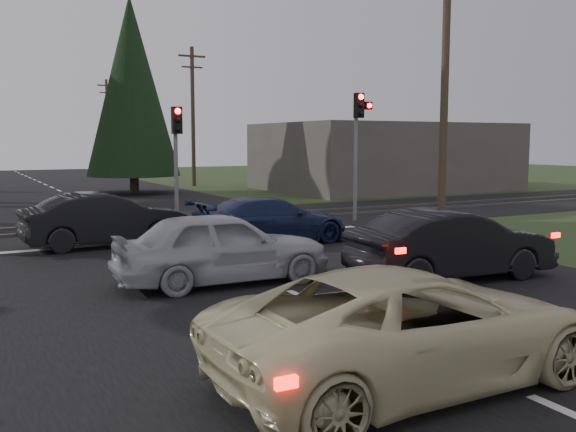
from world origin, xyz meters
TOP-DOWN VIEW (x-y plane):
  - ground at (0.00, 0.00)m, footprint 120.00×120.00m
  - road at (0.00, 10.00)m, footprint 14.00×100.00m
  - rail_corridor at (0.00, 12.00)m, footprint 120.00×8.00m
  - stop_line at (0.00, 8.20)m, footprint 13.00×0.35m
  - rail_near at (0.00, 11.20)m, footprint 120.00×0.12m
  - rail_far at (0.00, 12.80)m, footprint 120.00×0.12m
  - traffic_signal_right at (7.55, 9.47)m, footprint 0.68×0.48m
  - traffic_signal_center at (1.00, 10.68)m, footprint 0.32×0.48m
  - utility_pole_near at (8.50, 6.00)m, footprint 1.80×0.26m
  - utility_pole_mid at (8.50, 30.00)m, footprint 1.80×0.26m
  - utility_pole_far at (8.50, 55.00)m, footprint 1.80×0.26m
  - conifer_tree at (3.50, 26.00)m, footprint 5.20×5.20m
  - building_right at (18.00, 22.00)m, footprint 14.00×10.00m
  - cream_coupe at (-0.97, -4.18)m, footprint 5.17×2.44m
  - dark_hatchback at (3.61, 0.13)m, footprint 4.65×1.93m
  - silver_car at (-0.89, 2.08)m, footprint 4.55×1.96m
  - blue_sedan at (2.31, 6.23)m, footprint 4.74×2.06m
  - dark_car_far at (-1.97, 8.09)m, footprint 4.67×1.86m

SIDE VIEW (x-z plane):
  - ground at x=0.00m, z-range 0.00..0.00m
  - road at x=0.00m, z-range 0.00..0.01m
  - rail_corridor at x=0.00m, z-range 0.00..0.01m
  - stop_line at x=0.00m, z-range 0.01..0.01m
  - rail_near at x=0.00m, z-range 0.00..0.10m
  - rail_far at x=0.00m, z-range 0.00..0.10m
  - blue_sedan at x=2.31m, z-range 0.00..1.36m
  - cream_coupe at x=-0.97m, z-range 0.00..1.43m
  - dark_hatchback at x=3.61m, z-range 0.00..1.50m
  - dark_car_far at x=-1.97m, z-range 0.00..1.51m
  - silver_car at x=-0.89m, z-range 0.00..1.53m
  - building_right at x=18.00m, z-range 0.00..4.00m
  - traffic_signal_center at x=1.00m, z-range 0.76..4.86m
  - traffic_signal_right at x=7.55m, z-range 0.96..5.66m
  - utility_pole_near at x=8.50m, z-range 0.23..9.23m
  - utility_pole_mid at x=8.50m, z-range 0.23..9.23m
  - utility_pole_far at x=8.50m, z-range 0.23..9.23m
  - conifer_tree at x=3.50m, z-range 0.49..11.49m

